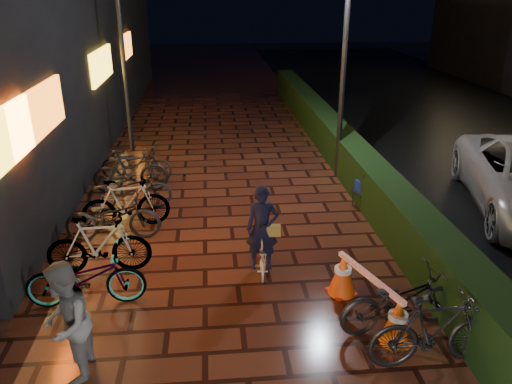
{
  "coord_description": "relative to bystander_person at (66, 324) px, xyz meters",
  "views": [
    {
      "loc": [
        -0.37,
        -6.13,
        4.71
      ],
      "look_at": [
        0.45,
        2.57,
        1.1
      ],
      "focal_mm": 35.0,
      "sensor_mm": 36.0,
      "label": 1
    }
  ],
  "objects": [
    {
      "name": "parked_bikes_hedge",
      "position": [
        4.61,
        0.21,
        -0.32
      ],
      "size": [
        2.06,
        1.54,
        1.08
      ],
      "color": "black",
      "rests_on": "ground"
    },
    {
      "name": "lamp_post_hedge",
      "position": [
        5.21,
        6.99,
        1.95
      ],
      "size": [
        0.48,
        0.14,
        5.05
      ],
      "color": "black",
      "rests_on": "ground"
    },
    {
      "name": "bystander_person",
      "position": [
        0.0,
        0.0,
        0.0
      ],
      "size": [
        0.64,
        0.81,
        1.66
      ],
      "primitive_type": "imported",
      "rotation": [
        0.0,
        0.0,
        -1.56
      ],
      "color": "slate",
      "rests_on": "ground"
    },
    {
      "name": "traffic_barrier",
      "position": [
        4.18,
        0.92,
        -0.47
      ],
      "size": [
        0.96,
        1.79,
        0.73
      ],
      "color": "#FF5C0D",
      "rests_on": "ground"
    },
    {
      "name": "parked_bikes_storefront",
      "position": [
        -0.07,
        4.47,
        -0.32
      ],
      "size": [
        2.1,
        6.31,
        1.08
      ],
      "color": "black",
      "rests_on": "ground"
    },
    {
      "name": "cyclist",
      "position": [
        2.71,
        2.35,
        -0.22
      ],
      "size": [
        0.61,
        1.18,
        1.64
      ],
      "color": "silver",
      "rests_on": "ground"
    },
    {
      "name": "lamp_post_sf",
      "position": [
        -0.55,
        9.76,
        1.85
      ],
      "size": [
        0.46,
        0.13,
        4.87
      ],
      "color": "black",
      "rests_on": "ground"
    },
    {
      "name": "hedge",
      "position": [
        5.55,
        8.83,
        -0.33
      ],
      "size": [
        0.7,
        20.0,
        1.0
      ],
      "primitive_type": "cube",
      "color": "black",
      "rests_on": "ground"
    },
    {
      "name": "cart_assembly",
      "position": [
        5.34,
        4.96,
        -0.36
      ],
      "size": [
        0.58,
        0.62,
        0.91
      ],
      "color": "black",
      "rests_on": "ground"
    },
    {
      "name": "ground",
      "position": [
        2.25,
        0.83,
        -0.83
      ],
      "size": [
        80.0,
        80.0,
        0.0
      ],
      "primitive_type": "plane",
      "color": "#381911",
      "rests_on": "ground"
    }
  ]
}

